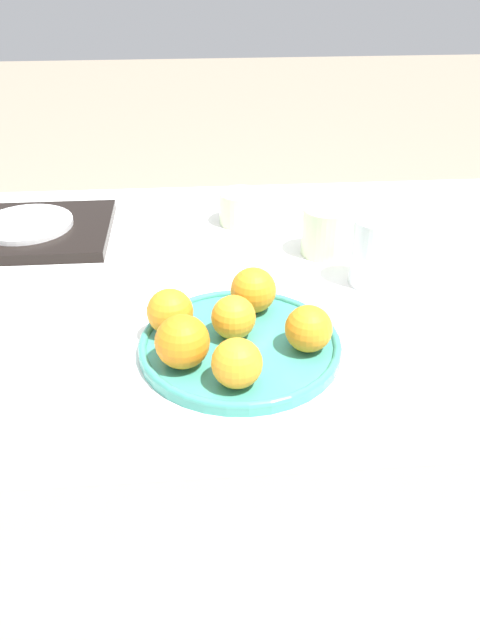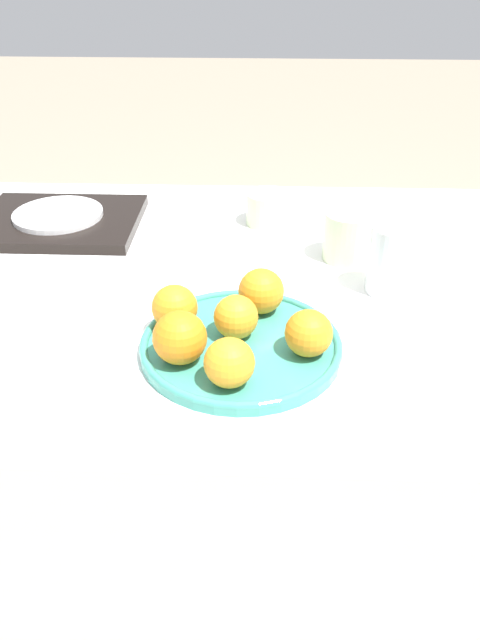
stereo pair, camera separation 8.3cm
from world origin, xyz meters
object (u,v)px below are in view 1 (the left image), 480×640
object	(u,v)px
fruit_platter	(240,345)
cup_0	(241,208)
water_glass	(373,252)
orange_0	(182,342)
orange_2	(233,317)
orange_3	(253,290)
orange_4	(309,329)
orange_5	(170,312)
cup_2	(325,231)
serving_tray	(28,231)
orange_1	(237,363)
side_plate	(26,224)

from	to	relation	value
fruit_platter	cup_0	xyz separation A→B (m)	(0.04, 0.43, 0.02)
water_glass	orange_0	bearing A→B (deg)	-144.43
orange_2	orange_3	world-z (taller)	orange_3
orange_4	water_glass	size ratio (longest dim) A/B	0.57
orange_4	orange_5	bearing A→B (deg)	162.93
orange_4	orange_0	bearing A→B (deg)	-172.32
orange_0	cup_2	distance (m)	0.41
cup_0	serving_tray	bearing A→B (deg)	-175.68
orange_2	cup_0	xyz separation A→B (m)	(0.04, 0.41, -0.01)
serving_tray	cup_2	xyz separation A→B (m)	(0.54, -0.11, 0.03)
orange_5	water_glass	xyz separation A→B (m)	(0.32, 0.14, 0.01)
orange_1	orange_5	distance (m)	0.15
orange_3	water_glass	bearing A→B (deg)	24.12
orange_1	orange_5	bearing A→B (deg)	123.60
cup_0	orange_4	bearing A→B (deg)	-83.27
fruit_platter	orange_4	xyz separation A→B (m)	(0.09, -0.02, 0.04)
orange_1	orange_2	world-z (taller)	orange_1
orange_5	orange_0	bearing A→B (deg)	-77.89
side_plate	fruit_platter	bearing A→B (deg)	-47.49
serving_tray	fruit_platter	bearing A→B (deg)	-47.49
orange_0	cup_0	world-z (taller)	orange_0
fruit_platter	orange_0	world-z (taller)	orange_0
orange_0	cup_0	xyz separation A→B (m)	(0.11, 0.47, -0.02)
orange_3	cup_0	world-z (taller)	orange_3
cup_0	water_glass	bearing A→B (deg)	-53.44
orange_5	orange_1	bearing A→B (deg)	-56.40
orange_5	water_glass	world-z (taller)	water_glass
orange_1	water_glass	size ratio (longest dim) A/B	0.57
cup_2	serving_tray	bearing A→B (deg)	168.06
orange_3	side_plate	world-z (taller)	orange_3
orange_3	cup_0	bearing A→B (deg)	88.20
fruit_platter	orange_1	world-z (taller)	orange_1
fruit_platter	water_glass	xyz separation A→B (m)	(0.23, 0.17, 0.05)
orange_1	cup_2	bearing A→B (deg)	63.98
orange_0	serving_tray	xyz separation A→B (m)	(-0.29, 0.44, -0.04)
orange_3	cup_2	size ratio (longest dim) A/B	0.79
cup_0	orange_2	bearing A→B (deg)	-96.05
orange_2	serving_tray	xyz separation A→B (m)	(-0.36, 0.38, -0.03)
fruit_platter	orange_3	bearing A→B (deg)	73.21
orange_1	serving_tray	size ratio (longest dim) A/B	0.21
orange_4	cup_2	bearing A→B (deg)	74.89
orange_4	orange_3	bearing A→B (deg)	121.52
orange_0	side_plate	xyz separation A→B (m)	(-0.29, 0.44, -0.02)
orange_0	orange_2	size ratio (longest dim) A/B	1.15
orange_0	orange_1	size ratio (longest dim) A/B	1.12
orange_4	serving_tray	xyz separation A→B (m)	(-0.46, 0.42, -0.03)
orange_3	cup_0	size ratio (longest dim) A/B	0.79
orange_0	orange_3	distance (m)	0.16
orange_2	water_glass	distance (m)	0.28
orange_0	serving_tray	bearing A→B (deg)	123.16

